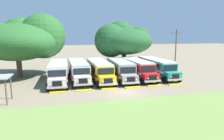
{
  "coord_description": "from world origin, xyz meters",
  "views": [
    {
      "loc": [
        -7.1,
        -21.99,
        6.85
      ],
      "look_at": [
        0.0,
        6.46,
        1.6
      ],
      "focal_mm": 31.92,
      "sensor_mm": 36.0,
      "label": 1
    }
  ],
  "objects_px": {
    "parked_bus_slot_5": "(156,67)",
    "parked_bus_slot_4": "(137,67)",
    "parked_bus_slot_3": "(120,68)",
    "secondary_tree": "(21,40)",
    "broad_shade_tree": "(122,40)",
    "parked_bus_slot_1": "(78,69)",
    "parked_bus_slot_2": "(99,69)",
    "parked_bus_slot_0": "(58,71)",
    "utility_pole": "(176,51)"
  },
  "relations": [
    {
      "from": "parked_bus_slot_1",
      "to": "broad_shade_tree",
      "type": "distance_m",
      "value": 13.82
    },
    {
      "from": "parked_bus_slot_5",
      "to": "parked_bus_slot_1",
      "type": "bearing_deg",
      "value": -92.67
    },
    {
      "from": "parked_bus_slot_3",
      "to": "utility_pole",
      "type": "height_order",
      "value": "utility_pole"
    },
    {
      "from": "parked_bus_slot_4",
      "to": "parked_bus_slot_5",
      "type": "bearing_deg",
      "value": 89.77
    },
    {
      "from": "broad_shade_tree",
      "to": "parked_bus_slot_2",
      "type": "bearing_deg",
      "value": -123.99
    },
    {
      "from": "broad_shade_tree",
      "to": "secondary_tree",
      "type": "height_order",
      "value": "secondary_tree"
    },
    {
      "from": "parked_bus_slot_3",
      "to": "utility_pole",
      "type": "bearing_deg",
      "value": 91.99
    },
    {
      "from": "parked_bus_slot_3",
      "to": "broad_shade_tree",
      "type": "height_order",
      "value": "broad_shade_tree"
    },
    {
      "from": "parked_bus_slot_2",
      "to": "parked_bus_slot_3",
      "type": "relative_size",
      "value": 1.0
    },
    {
      "from": "parked_bus_slot_1",
      "to": "parked_bus_slot_5",
      "type": "height_order",
      "value": "same"
    },
    {
      "from": "parked_bus_slot_0",
      "to": "secondary_tree",
      "type": "xyz_separation_m",
      "value": [
        -5.73,
        5.71,
        4.46
      ]
    },
    {
      "from": "parked_bus_slot_5",
      "to": "parked_bus_slot_0",
      "type": "bearing_deg",
      "value": -90.06
    },
    {
      "from": "parked_bus_slot_3",
      "to": "secondary_tree",
      "type": "height_order",
      "value": "secondary_tree"
    },
    {
      "from": "parked_bus_slot_3",
      "to": "parked_bus_slot_5",
      "type": "xyz_separation_m",
      "value": [
        6.33,
        0.28,
        0.0
      ]
    },
    {
      "from": "secondary_tree",
      "to": "parked_bus_slot_3",
      "type": "bearing_deg",
      "value": -20.55
    },
    {
      "from": "parked_bus_slot_5",
      "to": "parked_bus_slot_4",
      "type": "bearing_deg",
      "value": -90.1
    },
    {
      "from": "parked_bus_slot_4",
      "to": "broad_shade_tree",
      "type": "relative_size",
      "value": 0.88
    },
    {
      "from": "parked_bus_slot_1",
      "to": "secondary_tree",
      "type": "bearing_deg",
      "value": -121.4
    },
    {
      "from": "secondary_tree",
      "to": "parked_bus_slot_2",
      "type": "bearing_deg",
      "value": -25.89
    },
    {
      "from": "parked_bus_slot_0",
      "to": "utility_pole",
      "type": "height_order",
      "value": "utility_pole"
    },
    {
      "from": "parked_bus_slot_3",
      "to": "parked_bus_slot_5",
      "type": "height_order",
      "value": "same"
    },
    {
      "from": "parked_bus_slot_4",
      "to": "broad_shade_tree",
      "type": "height_order",
      "value": "broad_shade_tree"
    },
    {
      "from": "parked_bus_slot_1",
      "to": "parked_bus_slot_5",
      "type": "xyz_separation_m",
      "value": [
        12.82,
        -0.34,
        0.0
      ]
    },
    {
      "from": "parked_bus_slot_4",
      "to": "parked_bus_slot_2",
      "type": "bearing_deg",
      "value": -88.79
    },
    {
      "from": "parked_bus_slot_5",
      "to": "broad_shade_tree",
      "type": "xyz_separation_m",
      "value": [
        -3.17,
        9.33,
        4.12
      ]
    },
    {
      "from": "broad_shade_tree",
      "to": "utility_pole",
      "type": "height_order",
      "value": "broad_shade_tree"
    },
    {
      "from": "parked_bus_slot_1",
      "to": "parked_bus_slot_3",
      "type": "relative_size",
      "value": 1.0
    },
    {
      "from": "parked_bus_slot_1",
      "to": "parked_bus_slot_4",
      "type": "bearing_deg",
      "value": 86.36
    },
    {
      "from": "secondary_tree",
      "to": "utility_pole",
      "type": "bearing_deg",
      "value": -13.05
    },
    {
      "from": "parked_bus_slot_2",
      "to": "parked_bus_slot_3",
      "type": "height_order",
      "value": "same"
    },
    {
      "from": "parked_bus_slot_4",
      "to": "parked_bus_slot_0",
      "type": "bearing_deg",
      "value": -90.18
    },
    {
      "from": "parked_bus_slot_0",
      "to": "parked_bus_slot_3",
      "type": "relative_size",
      "value": 1.0
    },
    {
      "from": "parked_bus_slot_1",
      "to": "broad_shade_tree",
      "type": "height_order",
      "value": "broad_shade_tree"
    },
    {
      "from": "parked_bus_slot_2",
      "to": "utility_pole",
      "type": "relative_size",
      "value": 1.42
    },
    {
      "from": "utility_pole",
      "to": "parked_bus_slot_0",
      "type": "bearing_deg",
      "value": 179.91
    },
    {
      "from": "parked_bus_slot_3",
      "to": "parked_bus_slot_4",
      "type": "distance_m",
      "value": 2.85
    },
    {
      "from": "parked_bus_slot_2",
      "to": "parked_bus_slot_3",
      "type": "distance_m",
      "value": 3.35
    },
    {
      "from": "secondary_tree",
      "to": "broad_shade_tree",
      "type": "bearing_deg",
      "value": 12.05
    },
    {
      "from": "parked_bus_slot_1",
      "to": "parked_bus_slot_5",
      "type": "distance_m",
      "value": 12.83
    },
    {
      "from": "parked_bus_slot_3",
      "to": "parked_bus_slot_4",
      "type": "height_order",
      "value": "same"
    },
    {
      "from": "parked_bus_slot_5",
      "to": "secondary_tree",
      "type": "distance_m",
      "value": 22.63
    },
    {
      "from": "parked_bus_slot_5",
      "to": "broad_shade_tree",
      "type": "height_order",
      "value": "broad_shade_tree"
    },
    {
      "from": "parked_bus_slot_3",
      "to": "broad_shade_tree",
      "type": "xyz_separation_m",
      "value": [
        3.16,
        9.61,
        4.12
      ]
    },
    {
      "from": "parked_bus_slot_4",
      "to": "utility_pole",
      "type": "relative_size",
      "value": 1.42
    },
    {
      "from": "utility_pole",
      "to": "secondary_tree",
      "type": "bearing_deg",
      "value": 166.95
    },
    {
      "from": "parked_bus_slot_2",
      "to": "parked_bus_slot_3",
      "type": "xyz_separation_m",
      "value": [
        3.35,
        0.05,
        0.0
      ]
    },
    {
      "from": "parked_bus_slot_0",
      "to": "parked_bus_slot_4",
      "type": "xyz_separation_m",
      "value": [
        12.29,
        0.24,
        0.0
      ]
    },
    {
      "from": "parked_bus_slot_1",
      "to": "parked_bus_slot_3",
      "type": "distance_m",
      "value": 6.52
    },
    {
      "from": "parked_bus_slot_1",
      "to": "parked_bus_slot_2",
      "type": "distance_m",
      "value": 3.21
    },
    {
      "from": "broad_shade_tree",
      "to": "secondary_tree",
      "type": "bearing_deg",
      "value": -167.95
    }
  ]
}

